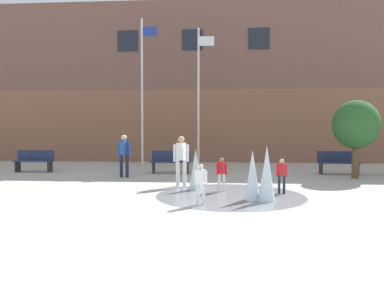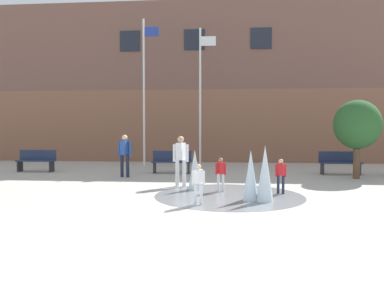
% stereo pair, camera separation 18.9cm
% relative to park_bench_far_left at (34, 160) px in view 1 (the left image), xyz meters
% --- Properties ---
extents(ground_plane, '(100.00, 100.00, 0.00)m').
position_rel_park_bench_far_left_xyz_m(ground_plane, '(6.30, -9.19, -0.48)').
color(ground_plane, '#B2ADA3').
extents(library_building, '(36.00, 6.05, 8.69)m').
position_rel_park_bench_far_left_xyz_m(library_building, '(6.30, 7.96, 3.87)').
color(library_building, brown).
rests_on(library_building, ground).
extents(splash_fountain, '(4.07, 4.07, 1.42)m').
position_rel_park_bench_far_left_xyz_m(splash_fountain, '(8.26, -5.10, 0.07)').
color(splash_fountain, gray).
rests_on(splash_fountain, ground).
extents(park_bench_far_left, '(1.60, 0.44, 0.91)m').
position_rel_park_bench_far_left_xyz_m(park_bench_far_left, '(0.00, 0.00, 0.00)').
color(park_bench_far_left, '#28282D').
rests_on(park_bench_far_left, ground).
extents(park_bench_center, '(1.60, 0.44, 0.91)m').
position_rel_park_bench_far_left_xyz_m(park_bench_center, '(5.77, 0.00, 0.00)').
color(park_bench_center, '#28282D').
rests_on(park_bench_center, ground).
extents(park_bench_far_right, '(1.60, 0.44, 0.91)m').
position_rel_park_bench_far_left_xyz_m(park_bench_far_right, '(12.50, 0.16, 0.00)').
color(park_bench_far_right, '#28282D').
rests_on(park_bench_far_right, ground).
extents(teen_by_trashcan, '(0.50, 0.38, 1.59)m').
position_rel_park_bench_far_left_xyz_m(teen_by_trashcan, '(6.55, -3.39, 0.45)').
color(teen_by_trashcan, silver).
rests_on(teen_by_trashcan, ground).
extents(child_running, '(0.31, 0.23, 0.99)m').
position_rel_park_bench_far_left_xyz_m(child_running, '(9.51, -4.52, 0.10)').
color(child_running, '#1E233D').
rests_on(child_running, ground).
extents(child_in_fountain, '(0.31, 0.24, 0.99)m').
position_rel_park_bench_far_left_xyz_m(child_in_fountain, '(7.83, -4.28, 0.10)').
color(child_in_fountain, silver).
rests_on(child_in_fountain, ground).
extents(adult_in_red, '(0.50, 0.38, 1.59)m').
position_rel_park_bench_far_left_xyz_m(adult_in_red, '(4.20, -1.42, 0.45)').
color(adult_in_red, '#1E233D').
rests_on(adult_in_red, ground).
extents(child_with_pink_shirt, '(0.31, 0.24, 0.99)m').
position_rel_park_bench_far_left_xyz_m(child_with_pink_shirt, '(7.32, -6.21, 0.10)').
color(child_with_pink_shirt, silver).
rests_on(child_with_pink_shirt, ground).
extents(flagpole_left, '(0.80, 0.10, 7.15)m').
position_rel_park_bench_far_left_xyz_m(flagpole_left, '(4.00, 3.03, 3.34)').
color(flagpole_left, silver).
rests_on(flagpole_left, ground).
extents(flagpole_right, '(0.80, 0.10, 6.64)m').
position_rel_park_bench_far_left_xyz_m(flagpole_right, '(6.77, 3.03, 3.08)').
color(flagpole_right, silver).
rests_on(flagpole_right, ground).
extents(street_tree_near_building, '(1.66, 1.66, 2.86)m').
position_rel_park_bench_far_left_xyz_m(street_tree_near_building, '(12.71, -1.10, 1.48)').
color(street_tree_near_building, brown).
rests_on(street_tree_near_building, ground).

